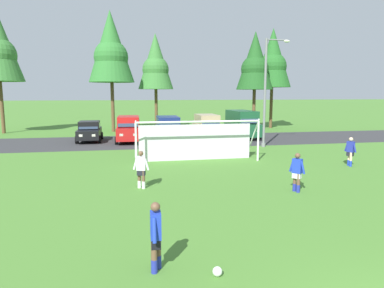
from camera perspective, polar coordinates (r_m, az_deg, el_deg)
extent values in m
plane|color=#477A2D|center=(19.95, 3.73, -3.39)|extent=(400.00, 400.00, 0.00)
cube|color=#333335|center=(30.09, -1.25, 0.62)|extent=(52.00, 8.40, 0.01)
sphere|color=white|center=(8.23, 4.23, -20.34)|extent=(0.22, 0.22, 0.22)
sphere|color=black|center=(8.23, 4.23, -20.31)|extent=(0.08, 0.08, 0.08)
sphere|color=red|center=(8.24, 4.66, -20.29)|extent=(0.07, 0.07, 0.07)
cylinder|color=white|center=(21.20, 10.93, 0.51)|extent=(0.12, 0.12, 2.44)
cylinder|color=white|center=(19.66, -9.26, -0.05)|extent=(0.12, 0.12, 2.44)
cylinder|color=white|center=(19.98, 1.23, 3.71)|extent=(7.32, 0.19, 0.12)
cylinder|color=white|center=(22.01, 10.06, 1.14)|extent=(0.10, 1.94, 2.46)
cylinder|color=white|center=(20.53, -9.36, 0.65)|extent=(0.10, 1.94, 2.46)
cube|color=silver|center=(21.10, 0.63, 0.29)|extent=(6.95, 0.11, 2.20)
cylinder|color=beige|center=(21.23, 24.85, -2.34)|extent=(0.14, 0.14, 0.80)
cylinder|color=beige|center=(21.47, 24.57, -2.22)|extent=(0.14, 0.14, 0.80)
cylinder|color=#1E38B7|center=(21.28, 24.81, -2.98)|extent=(0.15, 0.15, 0.32)
cylinder|color=#1E38B7|center=(21.51, 24.53, -2.84)|extent=(0.15, 0.15, 0.32)
cube|color=black|center=(21.30, 24.76, -1.43)|extent=(0.35, 0.40, 0.28)
cube|color=#232D99|center=(21.24, 24.82, -0.42)|extent=(0.39, 0.45, 0.60)
sphere|color=beige|center=(21.19, 24.89, 0.73)|extent=(0.22, 0.22, 0.22)
cylinder|color=#232D99|center=(21.10, 25.38, -0.57)|extent=(0.19, 0.24, 0.55)
cylinder|color=#232D99|center=(21.39, 24.27, -0.39)|extent=(0.19, 0.24, 0.55)
cylinder|color=brown|center=(14.94, 17.23, -6.20)|extent=(0.14, 0.14, 0.80)
cylinder|color=brown|center=(15.10, 16.66, -6.02)|extent=(0.14, 0.14, 0.80)
cylinder|color=#232D99|center=(15.00, 17.19, -7.09)|extent=(0.15, 0.15, 0.32)
cylinder|color=#232D99|center=(15.16, 16.63, -6.90)|extent=(0.15, 0.15, 0.32)
cube|color=silver|center=(14.94, 17.00, -4.92)|extent=(0.39, 0.40, 0.28)
cube|color=#1E38B7|center=(14.86, 17.06, -3.50)|extent=(0.43, 0.45, 0.60)
sphere|color=brown|center=(14.78, 17.13, -1.86)|extent=(0.22, 0.22, 0.22)
cylinder|color=#1E38B7|center=(14.74, 17.90, -3.71)|extent=(0.22, 0.23, 0.55)
cylinder|color=#1E38B7|center=(15.00, 16.23, -3.43)|extent=(0.22, 0.23, 0.55)
cylinder|color=brown|center=(8.43, -5.65, -17.41)|extent=(0.14, 0.14, 0.80)
cylinder|color=brown|center=(8.25, -6.30, -18.04)|extent=(0.14, 0.14, 0.80)
cylinder|color=#232D99|center=(8.54, -5.62, -18.86)|extent=(0.15, 0.15, 0.32)
cylinder|color=#232D99|center=(8.36, -6.27, -19.51)|extent=(0.15, 0.15, 0.32)
cube|color=black|center=(8.20, -6.01, -15.71)|extent=(0.23, 0.35, 0.28)
cube|color=#1E38B7|center=(8.06, -6.05, -13.24)|extent=(0.25, 0.39, 0.60)
sphere|color=brown|center=(7.91, -6.10, -10.35)|extent=(0.22, 0.22, 0.22)
cylinder|color=#1E38B7|center=(8.30, -5.84, -12.73)|extent=(0.10, 0.23, 0.55)
cylinder|color=#1E38B7|center=(7.83, -6.26, -14.06)|extent=(0.10, 0.23, 0.55)
cylinder|color=brown|center=(15.00, -8.05, -5.84)|extent=(0.14, 0.14, 0.80)
cylinder|color=brown|center=(15.12, -8.74, -5.74)|extent=(0.14, 0.14, 0.80)
cylinder|color=white|center=(15.06, -8.03, -6.73)|extent=(0.15, 0.15, 0.32)
cylinder|color=white|center=(15.18, -8.72, -6.62)|extent=(0.15, 0.15, 0.32)
cube|color=black|center=(14.98, -8.42, -4.61)|extent=(0.38, 0.29, 0.28)
cube|color=white|center=(14.90, -8.45, -3.18)|extent=(0.43, 0.32, 0.60)
sphere|color=brown|center=(14.82, -8.49, -1.55)|extent=(0.22, 0.22, 0.22)
cylinder|color=white|center=(14.82, -7.53, -3.31)|extent=(0.24, 0.14, 0.55)
cylinder|color=white|center=(14.99, -9.36, -3.21)|extent=(0.24, 0.14, 0.55)
cube|color=black|center=(30.69, -16.63, 1.73)|extent=(1.85, 4.22, 0.76)
cube|color=black|center=(30.77, -16.66, 3.06)|extent=(1.68, 2.12, 0.64)
cube|color=#28384C|center=(29.81, -16.82, 2.85)|extent=(1.53, 0.33, 0.55)
cube|color=#28384C|center=(30.70, -15.10, 3.11)|extent=(0.06, 1.79, 0.45)
cube|color=white|center=(28.60, -16.01, 1.40)|extent=(0.28, 0.08, 0.20)
cube|color=white|center=(28.70, -17.98, 1.33)|extent=(0.28, 0.08, 0.20)
cube|color=#B21414|center=(32.69, -15.44, 2.25)|extent=(0.28, 0.08, 0.20)
cube|color=#B21414|center=(32.77, -17.17, 2.20)|extent=(0.28, 0.08, 0.20)
cylinder|color=black|center=(29.37, -15.08, 0.76)|extent=(0.25, 0.64, 0.64)
cylinder|color=black|center=(29.55, -18.56, 0.66)|extent=(0.25, 0.64, 0.64)
cylinder|color=black|center=(31.95, -14.78, 1.37)|extent=(0.25, 0.64, 0.64)
cylinder|color=black|center=(32.11, -17.99, 1.27)|extent=(0.25, 0.64, 0.64)
cube|color=red|center=(29.55, -10.47, 1.93)|extent=(2.00, 4.64, 1.00)
cube|color=red|center=(29.66, -10.52, 3.74)|extent=(1.81, 3.04, 0.84)
cube|color=#28384C|center=(28.25, -10.56, 3.47)|extent=(1.62, 0.41, 0.71)
cube|color=#28384C|center=(29.66, -8.81, 3.78)|extent=(0.10, 2.55, 0.59)
cube|color=white|center=(27.29, -9.46, 1.54)|extent=(0.28, 0.09, 0.20)
cube|color=white|center=(27.31, -11.65, 1.49)|extent=(0.28, 0.09, 0.20)
cube|color=#B21414|center=(31.79, -9.47, 2.49)|extent=(0.28, 0.09, 0.20)
cube|color=#B21414|center=(31.80, -11.35, 2.45)|extent=(0.28, 0.09, 0.20)
cylinder|color=black|center=(28.19, -8.56, 0.65)|extent=(0.25, 0.65, 0.64)
cylinder|color=black|center=(28.23, -12.42, 0.56)|extent=(0.25, 0.65, 0.64)
cylinder|color=black|center=(31.02, -8.65, 1.35)|extent=(0.25, 0.65, 0.64)
cylinder|color=black|center=(31.05, -12.16, 1.26)|extent=(0.25, 0.65, 0.64)
cube|color=navy|center=(28.84, -3.98, 1.90)|extent=(2.00, 4.64, 1.00)
cube|color=navy|center=(28.95, -4.04, 3.75)|extent=(1.81, 3.04, 0.84)
cube|color=#28384C|center=(27.55, -3.76, 3.48)|extent=(1.62, 0.41, 0.71)
cube|color=#28384C|center=(29.05, -2.30, 3.78)|extent=(0.09, 2.55, 0.59)
cube|color=white|center=(26.66, -2.39, 1.49)|extent=(0.28, 0.09, 0.20)
cube|color=white|center=(26.56, -4.63, 1.44)|extent=(0.28, 0.09, 0.20)
cube|color=#B21414|center=(31.13, -3.43, 2.47)|extent=(0.28, 0.09, 0.20)
cube|color=#B21414|center=(31.03, -5.35, 2.43)|extent=(0.28, 0.09, 0.20)
cylinder|color=black|center=(27.61, -1.72, 0.58)|extent=(0.25, 0.64, 0.64)
cylinder|color=black|center=(27.42, -5.66, 0.49)|extent=(0.25, 0.64, 0.64)
cylinder|color=black|center=(30.41, -2.45, 1.30)|extent=(0.25, 0.64, 0.64)
cylinder|color=black|center=(30.24, -6.03, 1.22)|extent=(0.25, 0.64, 0.64)
cube|color=tan|center=(31.55, 2.54, 2.46)|extent=(1.98, 4.63, 1.00)
cube|color=tan|center=(31.66, 2.46, 4.16)|extent=(1.80, 3.03, 0.84)
cube|color=#28384C|center=(30.29, 3.12, 3.92)|extent=(1.62, 0.41, 0.71)
cube|color=#28384C|center=(31.89, 4.00, 4.18)|extent=(0.09, 2.55, 0.59)
cube|color=white|center=(29.51, 4.60, 2.14)|extent=(0.28, 0.08, 0.20)
cube|color=white|center=(29.24, 2.63, 2.09)|extent=(0.28, 0.08, 0.20)
cube|color=#B21414|center=(33.85, 2.45, 2.95)|extent=(0.28, 0.08, 0.20)
cube|color=#B21414|center=(33.61, 0.72, 2.92)|extent=(0.28, 0.08, 0.20)
cylinder|color=black|center=(30.49, 4.92, 1.29)|extent=(0.25, 0.64, 0.64)
cylinder|color=black|center=(30.00, 1.44, 1.20)|extent=(0.25, 0.64, 0.64)
cylinder|color=black|center=(33.21, 3.51, 1.89)|extent=(0.25, 0.64, 0.64)
cylinder|color=black|center=(32.77, 0.31, 1.81)|extent=(0.25, 0.64, 0.64)
cube|color=#194C2D|center=(31.90, 8.31, 2.54)|extent=(2.11, 4.86, 1.10)
cube|color=#194C2D|center=(32.00, 8.22, 4.54)|extent=(1.93, 4.15, 1.10)
cube|color=#28384C|center=(30.17, 9.54, 4.24)|extent=(1.68, 0.51, 0.91)
cube|color=#28384C|center=(32.33, 9.74, 4.54)|extent=(0.15, 3.48, 0.77)
cube|color=white|center=(29.92, 10.87, 2.19)|extent=(0.28, 0.09, 0.20)
cube|color=white|center=(29.51, 8.95, 2.16)|extent=(0.28, 0.09, 0.20)
cube|color=#B21414|center=(34.28, 7.76, 3.04)|extent=(0.28, 0.09, 0.20)
cube|color=#B21414|center=(33.93, 6.04, 3.01)|extent=(0.28, 0.09, 0.20)
cylinder|color=black|center=(30.96, 10.96, 1.28)|extent=(0.26, 0.65, 0.64)
cylinder|color=black|center=(30.24, 7.55, 1.19)|extent=(0.26, 0.65, 0.64)
cylinder|color=black|center=(33.69, 8.95, 1.89)|extent=(0.26, 0.65, 0.64)
cylinder|color=black|center=(33.03, 5.78, 1.82)|extent=(0.26, 0.65, 0.64)
cylinder|color=brown|center=(40.25, -29.00, 5.31)|extent=(0.36, 0.36, 5.29)
cylinder|color=brown|center=(37.80, -13.01, 5.98)|extent=(0.36, 0.36, 5.25)
cone|color=#2D702D|center=(38.09, -13.33, 15.48)|extent=(4.72, 4.72, 7.35)
sphere|color=#2D702D|center=(37.96, -13.28, 13.83)|extent=(3.54, 3.54, 3.54)
cylinder|color=brown|center=(41.34, -5.96, 5.87)|extent=(0.36, 0.36, 4.58)
cone|color=#387533|center=(41.47, -6.07, 13.48)|extent=(4.12, 4.12, 6.42)
sphere|color=#387533|center=(41.40, -6.05, 12.16)|extent=(3.09, 3.09, 3.09)
cylinder|color=brown|center=(39.47, 10.21, 5.62)|extent=(0.36, 0.36, 4.51)
cone|color=#1E511E|center=(39.60, 10.42, 13.47)|extent=(4.06, 4.06, 6.32)
sphere|color=#1E511E|center=(39.52, 10.39, 12.10)|extent=(3.05, 3.05, 3.05)
cylinder|color=brown|center=(41.98, 12.98, 5.89)|extent=(0.36, 0.36, 4.80)
cone|color=#236023|center=(42.14, 13.25, 13.74)|extent=(4.32, 4.32, 6.72)
sphere|color=#236023|center=(42.06, 13.20, 12.38)|extent=(3.24, 3.24, 3.24)
cylinder|color=slate|center=(26.74, 12.01, 8.17)|extent=(0.18, 0.18, 8.11)
cylinder|color=slate|center=(27.02, 11.76, -0.13)|extent=(0.32, 0.32, 0.30)
cylinder|color=slate|center=(27.34, 13.88, 16.44)|extent=(1.60, 0.10, 0.10)
ellipsoid|color=white|center=(27.66, 15.45, 16.12)|extent=(0.48, 0.28, 0.20)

